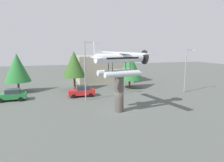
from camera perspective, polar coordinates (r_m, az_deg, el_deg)
ground_plane at (r=25.61m, az=2.00°, el=-8.51°), size 140.00×140.00×0.00m
display_pedestal at (r=25.01m, az=2.03°, el=-3.62°), size 1.10×1.10×4.49m
floatplane_monument at (r=24.48m, az=2.35°, el=5.37°), size 7.12×10.43×4.00m
car_near_green at (r=33.85m, az=-26.27°, el=-3.50°), size 4.20×2.02×1.76m
car_mid_red at (r=33.26m, az=-8.48°, el=-2.82°), size 4.20×2.02×1.76m
streetlight_primary at (r=30.11m, az=-7.22°, el=3.90°), size 1.84×0.28×8.74m
streetlight_secondary at (r=37.80m, az=20.16°, el=3.59°), size 1.84×0.28×7.55m
storefront_building at (r=46.79m, az=-2.37°, el=3.45°), size 12.02×7.10×5.97m
tree_west at (r=39.07m, az=-25.04°, el=3.41°), size 4.44×4.44×6.86m
tree_east at (r=38.30m, az=-10.59°, el=4.70°), size 4.31×4.31×7.22m
tree_center_back at (r=39.31m, az=4.99°, el=4.21°), size 4.72×4.72×6.94m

